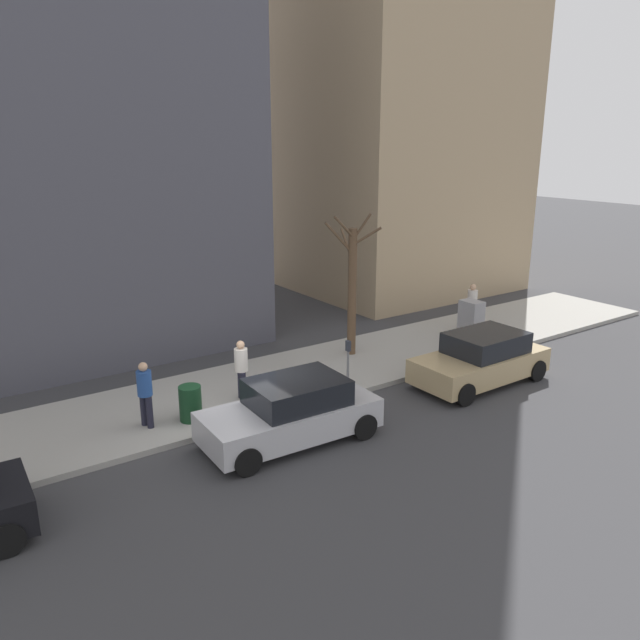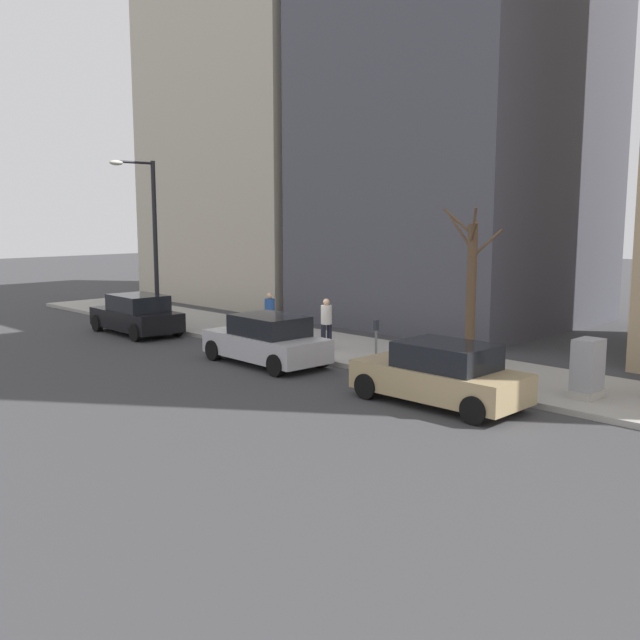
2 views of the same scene
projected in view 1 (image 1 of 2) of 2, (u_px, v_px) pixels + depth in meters
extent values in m
plane|color=#38383A|center=(249.00, 427.00, 15.57)|extent=(120.00, 120.00, 0.00)
cube|color=#9E9B93|center=(214.00, 398.00, 17.13)|extent=(4.00, 36.00, 0.15)
cube|color=tan|center=(480.00, 365.00, 18.19)|extent=(1.84, 4.22, 0.70)
cube|color=black|center=(486.00, 343.00, 18.12)|extent=(1.62, 2.22, 0.60)
cylinder|color=black|center=(465.00, 394.00, 16.73)|extent=(0.23, 0.64, 0.64)
cylinder|color=black|center=(420.00, 375.00, 18.07)|extent=(0.23, 0.64, 0.64)
cylinder|color=black|center=(537.00, 370.00, 18.45)|extent=(0.23, 0.64, 0.64)
cylinder|color=black|center=(491.00, 355.00, 19.78)|extent=(0.23, 0.64, 0.64)
cube|color=#B7B7BC|center=(290.00, 419.00, 14.69)|extent=(1.95, 4.26, 0.70)
cube|color=black|center=(297.00, 392.00, 14.61)|extent=(1.68, 2.26, 0.60)
cylinder|color=black|center=(247.00, 461.00, 13.27)|extent=(0.24, 0.65, 0.64)
cylinder|color=black|center=(215.00, 431.00, 14.64)|extent=(0.24, 0.65, 0.64)
cylinder|color=black|center=(364.00, 426.00, 14.88)|extent=(0.24, 0.65, 0.64)
cylinder|color=black|center=(325.00, 402.00, 16.25)|extent=(0.24, 0.65, 0.64)
cylinder|color=black|center=(6.00, 539.00, 10.70)|extent=(0.24, 0.65, 0.64)
cylinder|color=slate|center=(348.00, 368.00, 17.61)|extent=(0.07, 0.07, 1.05)
cube|color=#2D333D|center=(348.00, 346.00, 17.42)|extent=(0.14, 0.10, 0.30)
cube|color=#A8A399|center=(470.00, 338.00, 21.67)|extent=(0.83, 0.61, 0.18)
cube|color=#939399|center=(471.00, 318.00, 21.47)|extent=(0.75, 0.55, 1.25)
cylinder|color=brown|center=(352.00, 293.00, 19.85)|extent=(0.28, 0.28, 4.10)
cylinder|color=brown|center=(344.00, 227.00, 18.91)|extent=(0.29, 0.93, 0.80)
cylinder|color=brown|center=(362.00, 227.00, 19.19)|extent=(0.50, 0.43, 0.90)
cylinder|color=brown|center=(367.00, 236.00, 19.19)|extent=(0.73, 0.66, 0.65)
cylinder|color=brown|center=(339.00, 238.00, 19.18)|extent=(0.25, 0.98, 1.06)
cylinder|color=brown|center=(346.00, 244.00, 19.92)|extent=(1.08, 0.42, 0.86)
cylinder|color=#14381E|center=(190.00, 403.00, 15.49)|extent=(0.56, 0.56, 0.90)
cylinder|color=#1E1E2D|center=(468.00, 316.00, 23.17)|extent=(0.16, 0.16, 0.82)
cylinder|color=#1E1E2D|center=(474.00, 318.00, 22.99)|extent=(0.16, 0.16, 0.82)
cylinder|color=silver|center=(472.00, 298.00, 22.88)|extent=(0.36, 0.36, 0.62)
sphere|color=tan|center=(473.00, 287.00, 22.76)|extent=(0.22, 0.22, 0.22)
cylinder|color=#1E1E2D|center=(241.00, 383.00, 16.85)|extent=(0.16, 0.16, 0.82)
cylinder|color=#1E1E2D|center=(243.00, 387.00, 16.63)|extent=(0.16, 0.16, 0.82)
cylinder|color=silver|center=(241.00, 360.00, 16.54)|extent=(0.36, 0.36, 0.62)
sphere|color=tan|center=(240.00, 345.00, 16.42)|extent=(0.22, 0.22, 0.22)
cylinder|color=#1E1E2D|center=(150.00, 412.00, 15.09)|extent=(0.16, 0.16, 0.82)
cylinder|color=#1E1E2D|center=(144.00, 409.00, 15.23)|extent=(0.16, 0.16, 0.82)
cylinder|color=#23478C|center=(144.00, 383.00, 14.96)|extent=(0.36, 0.36, 0.62)
sphere|color=tan|center=(143.00, 367.00, 14.84)|extent=(0.22, 0.22, 0.22)
cube|color=#4C4C56|center=(60.00, 93.00, 21.02)|extent=(10.38, 10.38, 16.80)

